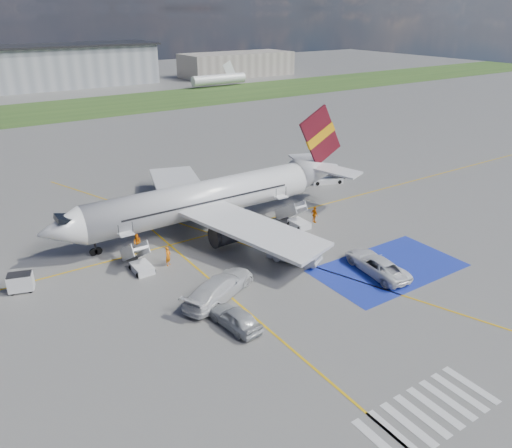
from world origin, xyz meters
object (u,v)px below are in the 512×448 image
(gpu_cart, at_px, (21,283))
(car_silver_b, at_px, (294,254))
(van_white_a, at_px, (377,262))
(belt_loader, at_px, (327,181))
(car_silver_a, at_px, (236,318))
(van_white_b, at_px, (220,284))
(airliner, at_px, (214,197))

(gpu_cart, relative_size, car_silver_b, 0.45)
(van_white_a, bearing_deg, car_silver_b, -41.79)
(gpu_cart, distance_m, belt_loader, 41.86)
(belt_loader, relative_size, van_white_a, 0.86)
(gpu_cart, bearing_deg, car_silver_a, -32.23)
(car_silver_a, distance_m, van_white_a, 15.34)
(car_silver_b, xyz_separation_m, van_white_a, (5.04, -5.83, 0.19))
(van_white_a, distance_m, van_white_b, 14.80)
(van_white_a, relative_size, van_white_b, 0.90)
(car_silver_b, bearing_deg, airliner, -108.65)
(belt_loader, bearing_deg, gpu_cart, -149.02)
(airliner, bearing_deg, van_white_a, -68.76)
(car_silver_a, bearing_deg, gpu_cart, -56.16)
(airliner, relative_size, car_silver_a, 7.61)
(airliner, xyz_separation_m, car_silver_b, (1.90, -12.03, -2.54))
(van_white_b, bearing_deg, car_silver_a, 139.06)
(airliner, distance_m, belt_loader, 20.88)
(airliner, distance_m, van_white_a, 19.30)
(car_silver_a, height_order, van_white_b, van_white_b)
(car_silver_a, relative_size, car_silver_b, 0.93)
(car_silver_a, bearing_deg, van_white_a, 174.01)
(gpu_cart, bearing_deg, belt_loader, 27.44)
(airliner, distance_m, van_white_b, 15.52)
(van_white_a, bearing_deg, belt_loader, -113.89)
(airliner, height_order, belt_loader, airliner)
(car_silver_b, bearing_deg, car_silver_a, 2.60)
(belt_loader, xyz_separation_m, car_silver_a, (-28.64, -22.10, 0.48))
(belt_loader, distance_m, van_white_b, 32.65)
(van_white_a, bearing_deg, airliner, -61.42)
(airliner, relative_size, car_silver_b, 7.10)
(car_silver_a, xyz_separation_m, van_white_a, (15.34, 0.17, 0.22))
(airliner, distance_m, car_silver_a, 20.05)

